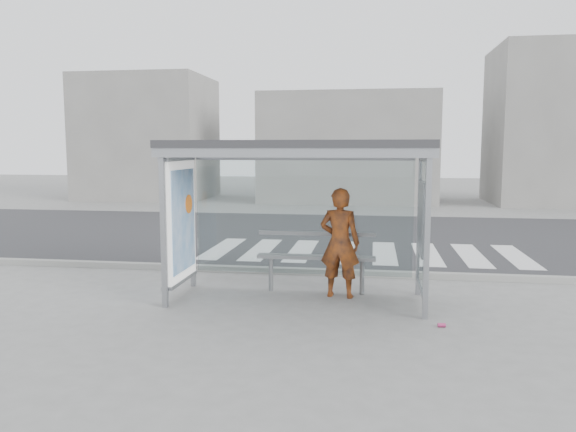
% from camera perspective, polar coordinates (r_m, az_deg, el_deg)
% --- Properties ---
extents(ground, '(80.00, 80.00, 0.00)m').
position_cam_1_polar(ground, '(9.36, 0.90, -8.58)').
color(ground, slate).
rests_on(ground, ground).
extents(road, '(30.00, 10.00, 0.01)m').
position_cam_1_polar(road, '(16.17, 4.28, -1.99)').
color(road, '#2C2C2F').
rests_on(road, ground).
extents(curb, '(30.00, 0.18, 0.12)m').
position_cam_1_polar(curb, '(11.22, 2.26, -5.65)').
color(curb, gray).
rests_on(curb, ground).
extents(crosswalk, '(7.55, 3.00, 0.00)m').
position_cam_1_polar(crosswalk, '(13.67, 7.65, -3.68)').
color(crosswalk, silver).
rests_on(crosswalk, ground).
extents(bus_shelter, '(4.25, 1.65, 2.62)m').
position_cam_1_polar(bus_shelter, '(9.15, -1.33, 3.68)').
color(bus_shelter, gray).
rests_on(bus_shelter, ground).
extents(building_left, '(6.00, 5.00, 6.00)m').
position_cam_1_polar(building_left, '(29.18, -14.03, 7.68)').
color(building_left, slate).
rests_on(building_left, ground).
extents(building_center, '(8.00, 5.00, 5.00)m').
position_cam_1_polar(building_center, '(26.96, 6.17, 6.87)').
color(building_center, slate).
rests_on(building_center, ground).
extents(building_right, '(5.00, 5.00, 7.00)m').
position_cam_1_polar(building_right, '(28.05, 25.09, 8.31)').
color(building_right, slate).
rests_on(building_right, ground).
extents(person, '(0.73, 0.54, 1.85)m').
position_cam_1_polar(person, '(9.44, 5.28, -2.72)').
color(person, '#E94116').
rests_on(person, ground).
extents(bench, '(2.04, 0.25, 1.06)m').
position_cam_1_polar(bench, '(9.75, 2.87, -4.22)').
color(bench, slate).
rests_on(bench, ground).
extents(soda_can, '(0.11, 0.07, 0.06)m').
position_cam_1_polar(soda_can, '(8.30, 15.34, -10.65)').
color(soda_can, '#BF3871').
rests_on(soda_can, ground).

